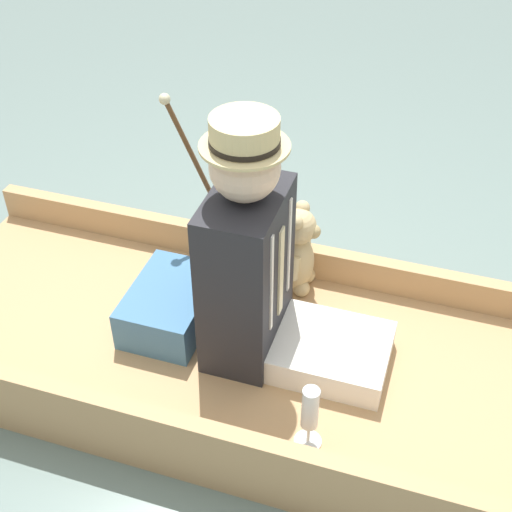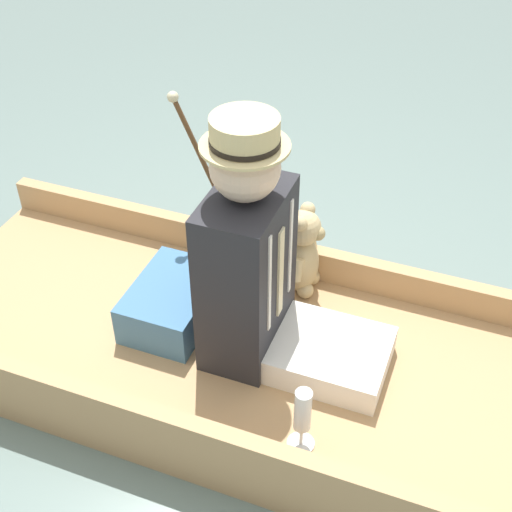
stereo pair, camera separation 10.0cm
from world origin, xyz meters
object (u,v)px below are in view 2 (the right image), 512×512
object	(u,v)px
wine_glass	(303,414)
walking_cane	(208,172)
teddy_bear	(303,253)
seated_person	(261,270)

from	to	relation	value
wine_glass	walking_cane	world-z (taller)	walking_cane
teddy_bear	walking_cane	bearing A→B (deg)	-93.40
teddy_bear	walking_cane	world-z (taller)	walking_cane
teddy_bear	wine_glass	world-z (taller)	teddy_bear
seated_person	walking_cane	size ratio (longest dim) A/B	1.22
walking_cane	seated_person	bearing A→B (deg)	43.01
seated_person	teddy_bear	world-z (taller)	seated_person
wine_glass	teddy_bear	bearing A→B (deg)	-161.86
seated_person	walking_cane	bearing A→B (deg)	-130.44
seated_person	wine_glass	bearing A→B (deg)	44.12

